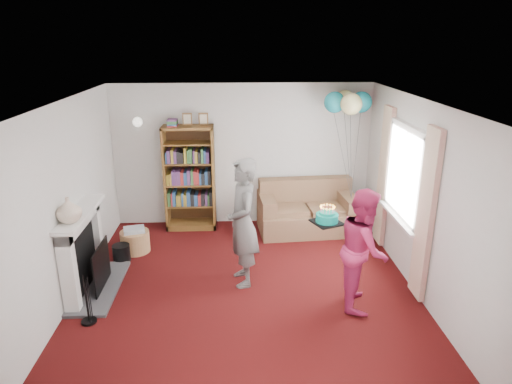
{
  "coord_description": "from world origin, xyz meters",
  "views": [
    {
      "loc": [
        -0.12,
        -5.31,
        3.24
      ],
      "look_at": [
        0.15,
        0.6,
        1.21
      ],
      "focal_mm": 32.0,
      "sensor_mm": 36.0,
      "label": 1
    }
  ],
  "objects_px": {
    "sofa": "(306,212)",
    "birthday_cake": "(327,218)",
    "person_striped": "(243,223)",
    "person_magenta": "(364,249)",
    "bookcase": "(190,178)"
  },
  "relations": [
    {
      "from": "birthday_cake",
      "to": "sofa",
      "type": "bearing_deg",
      "value": 87.11
    },
    {
      "from": "bookcase",
      "to": "person_magenta",
      "type": "bearing_deg",
      "value": -48.03
    },
    {
      "from": "sofa",
      "to": "birthday_cake",
      "type": "relative_size",
      "value": 4.99
    },
    {
      "from": "bookcase",
      "to": "sofa",
      "type": "xyz_separation_m",
      "value": [
        2.03,
        -0.23,
        -0.57
      ]
    },
    {
      "from": "person_magenta",
      "to": "sofa",
      "type": "bearing_deg",
      "value": 19.28
    },
    {
      "from": "person_magenta",
      "to": "bookcase",
      "type": "bearing_deg",
      "value": 53.43
    },
    {
      "from": "person_striped",
      "to": "birthday_cake",
      "type": "bearing_deg",
      "value": 56.21
    },
    {
      "from": "person_magenta",
      "to": "person_striped",
      "type": "bearing_deg",
      "value": 78.83
    },
    {
      "from": "bookcase",
      "to": "sofa",
      "type": "relative_size",
      "value": 1.23
    },
    {
      "from": "person_striped",
      "to": "bookcase",
      "type": "bearing_deg",
      "value": -166.42
    },
    {
      "from": "person_striped",
      "to": "person_magenta",
      "type": "xyz_separation_m",
      "value": [
        1.47,
        -0.61,
        -0.11
      ]
    },
    {
      "from": "sofa",
      "to": "person_magenta",
      "type": "xyz_separation_m",
      "value": [
        0.33,
        -2.38,
        0.44
      ]
    },
    {
      "from": "person_striped",
      "to": "birthday_cake",
      "type": "relative_size",
      "value": 5.34
    },
    {
      "from": "sofa",
      "to": "person_striped",
      "type": "xyz_separation_m",
      "value": [
        -1.14,
        -1.77,
        0.55
      ]
    },
    {
      "from": "bookcase",
      "to": "person_striped",
      "type": "height_order",
      "value": "bookcase"
    }
  ]
}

